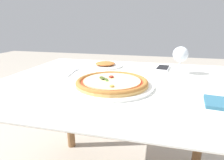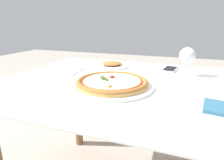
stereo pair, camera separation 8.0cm
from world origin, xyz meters
name	(u,v)px [view 2 (the right image)]	position (x,y,z in m)	size (l,w,h in m)	color
dining_table	(123,98)	(0.00, 0.00, 0.61)	(1.17, 0.93, 0.70)	brown
pizza_plate	(112,83)	(-0.02, -0.10, 0.72)	(0.36, 0.36, 0.04)	white
fork	(78,71)	(-0.29, 0.08, 0.70)	(0.04, 0.17, 0.00)	silver
wine_glass_far_left	(187,56)	(0.28, 0.20, 0.81)	(0.08, 0.08, 0.15)	silver
cell_phone	(170,69)	(0.20, 0.30, 0.71)	(0.09, 0.15, 0.01)	white
side_plate	(112,65)	(-0.16, 0.27, 0.71)	(0.21, 0.21, 0.03)	white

